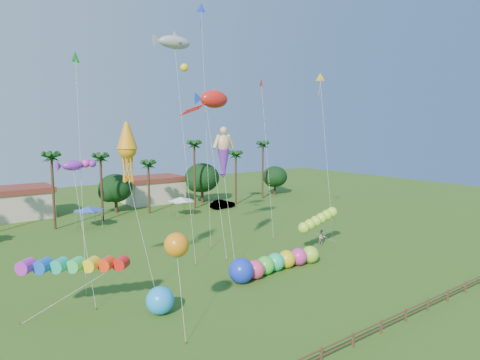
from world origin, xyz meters
TOP-DOWN VIEW (x-y plane):
  - ground at (0.00, 0.00)m, footprint 160.00×160.00m
  - tree_line at (3.57, 44.00)m, footprint 69.46×8.91m
  - buildings_row at (-3.09, 50.00)m, footprint 35.00×7.00m
  - tent_row at (-6.00, 36.33)m, footprint 31.00×4.00m
  - fence at (0.00, -6.00)m, footprint 36.12×0.12m
  - car_b at (16.89, 37.27)m, footprint 4.66×2.06m
  - spectator_b at (13.30, 11.39)m, footprint 1.05×0.91m
  - caterpillar_inflatable at (2.16, 7.64)m, footprint 11.26×2.68m
  - blue_ball at (-10.62, 5.99)m, footprint 2.13×2.13m
  - rainbow_tube at (-14.29, 8.98)m, footprint 8.70×4.90m
  - green_worm at (9.08, 10.31)m, footprint 9.93×3.75m
  - orange_ball_kite at (-10.82, 2.85)m, footprint 2.25×3.16m
  - merman_kite at (1.49, 14.84)m, footprint 3.24×5.89m
  - fish_kite at (2.77, 18.50)m, footprint 5.31×6.10m
  - shark_kite at (-1.18, 20.19)m, footprint 5.10×7.38m
  - squid_kite at (-9.56, 13.87)m, footprint 2.25×5.13m
  - lobster_kite at (-14.15, 14.30)m, footprint 3.37×5.85m
  - delta_kite_red at (11.43, 20.53)m, footprint 1.79×4.35m
  - delta_kite_yellow at (17.99, 16.50)m, footprint 1.61×4.26m
  - delta_kite_green at (-12.74, 16.89)m, footprint 1.96×4.74m
  - delta_kite_blue at (3.03, 21.41)m, footprint 1.83×3.73m

SIDE VIEW (x-z plane):
  - ground at x=0.00m, z-range 0.00..0.00m
  - fence at x=0.00m, z-range 0.11..1.11m
  - car_b at x=16.89m, z-range 0.00..1.49m
  - spectator_b at x=13.30m, z-range 0.00..1.84m
  - caterpillar_inflatable at x=2.16m, z-range -0.18..2.11m
  - blue_ball at x=-10.62m, z-range 0.00..2.13m
  - buildings_row at x=-3.09m, z-range 0.00..4.00m
  - tent_row at x=-6.00m, z-range 2.45..3.05m
  - green_worm at x=9.08m, z-range 1.09..4.77m
  - rainbow_tube at x=-14.29m, z-range 1.49..5.54m
  - tree_line at x=3.57m, z-range -1.22..9.78m
  - orange_ball_kite at x=-10.82m, z-range 2.63..9.60m
  - lobster_kite at x=-14.15m, z-range 5.13..16.62m
  - merman_kite at x=1.49m, z-range 4.17..17.75m
  - squid_kite at x=-9.56m, z-range 4.73..19.33m
  - fish_kite at x=2.77m, z-range 8.00..26.21m
  - delta_kite_red at x=11.43m, z-range 9.12..29.22m
  - delta_kite_green at x=-12.74m, z-range 9.37..29.99m
  - delta_kite_yellow at x=17.99m, z-range 9.50..30.39m
  - shark_kite at x=-1.18m, z-range 11.10..35.10m
  - delta_kite_blue at x=3.03m, z-range 12.93..41.12m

